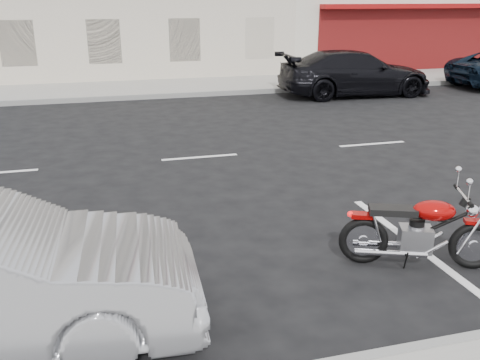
% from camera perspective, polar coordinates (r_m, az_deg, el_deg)
% --- Properties ---
extents(ground, '(120.00, 120.00, 0.00)m').
position_cam_1_polar(ground, '(11.74, 5.31, 3.16)').
color(ground, black).
rests_on(ground, ground).
extents(sidewalk_far, '(80.00, 3.40, 0.15)m').
position_cam_1_polar(sidewalk_far, '(19.54, -18.21, 8.91)').
color(sidewalk_far, gray).
rests_on(sidewalk_far, ground).
extents(curb_far, '(80.00, 0.12, 0.16)m').
position_cam_1_polar(curb_far, '(17.86, -18.40, 8.03)').
color(curb_far, gray).
rests_on(curb_far, ground).
extents(motorcycle, '(1.84, 0.91, 0.97)m').
position_cam_1_polar(motorcycle, '(7.13, 24.02, -5.44)').
color(motorcycle, black).
rests_on(motorcycle, ground).
extents(car_far, '(5.23, 2.28, 1.50)m').
position_cam_1_polar(car_far, '(18.67, 12.16, 11.09)').
color(car_far, black).
rests_on(car_far, ground).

